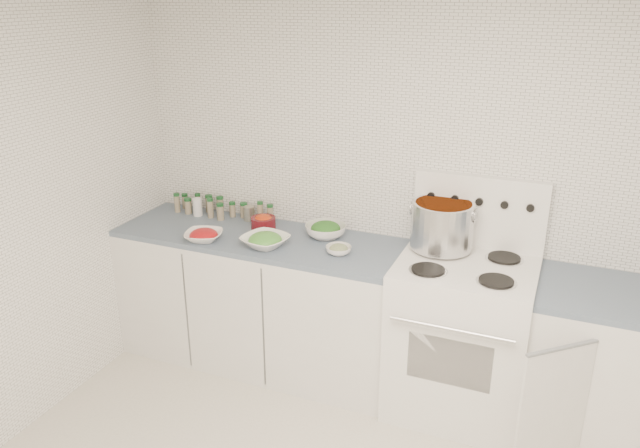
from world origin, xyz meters
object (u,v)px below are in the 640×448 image
(stove, at_px, (461,333))
(bowl_snowpea, at_px, (265,240))
(bowl_tomato, at_px, (204,235))
(stock_pot, at_px, (442,223))

(stove, xyz_separation_m, bowl_snowpea, (-1.19, -0.14, 0.44))
(stove, height_order, bowl_tomato, stove)
(stock_pot, bearing_deg, bowl_tomato, -165.96)
(stove, xyz_separation_m, bowl_tomato, (-1.58, -0.20, 0.44))
(stove, relative_size, bowl_snowpea, 4.15)
(stock_pot, distance_m, bowl_tomato, 1.45)
(bowl_tomato, xyz_separation_m, bowl_snowpea, (0.40, 0.06, 0.01))
(stock_pot, relative_size, bowl_snowpea, 1.16)
(stock_pot, bearing_deg, stove, -39.49)
(stove, relative_size, stock_pot, 3.59)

